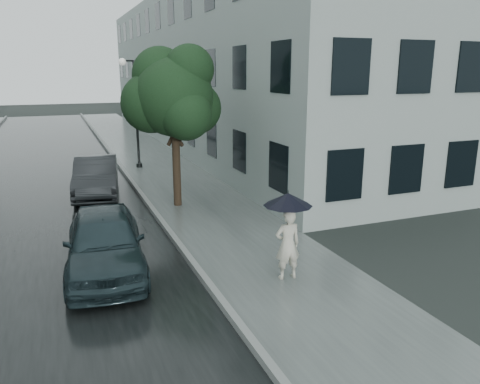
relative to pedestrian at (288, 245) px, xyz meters
name	(u,v)px	position (x,y,z in m)	size (l,w,h in m)	color
ground	(260,263)	(-0.20, 1.00, -0.80)	(120.00, 120.00, 0.00)	black
sidewalk	(162,168)	(0.05, 13.00, -0.80)	(3.50, 60.00, 0.01)	slate
kerb_near	(123,170)	(-1.78, 13.00, -0.73)	(0.15, 60.00, 0.15)	slate
asphalt_road	(41,177)	(-5.28, 13.00, -0.80)	(6.85, 60.00, 0.00)	black
building_near	(214,70)	(5.27, 20.50, 3.70)	(7.02, 36.00, 9.00)	gray
pedestrian	(288,245)	(0.00, 0.00, 0.00)	(0.58, 0.38, 1.59)	beige
umbrella	(288,199)	(-0.04, -0.03, 1.04)	(1.21, 1.21, 1.10)	black
street_tree	(173,96)	(-0.80, 6.72, 2.89)	(3.36, 3.05, 5.34)	#332619
lamp_post	(133,107)	(-1.05, 13.56, 2.08)	(0.82, 0.46, 5.03)	black
car_near	(105,242)	(-3.70, 1.88, -0.07)	(1.71, 4.25, 1.45)	#1B292D
car_far	(96,176)	(-3.25, 9.04, -0.10)	(1.48, 4.26, 1.40)	black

